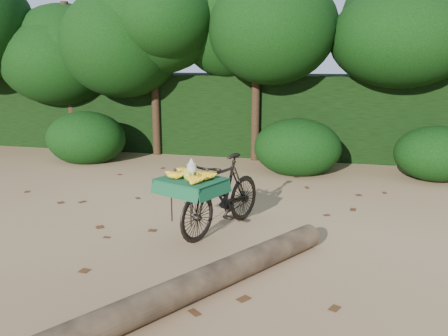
# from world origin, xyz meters

# --- Properties ---
(ground) EXTENTS (80.00, 80.00, 0.00)m
(ground) POSITION_xyz_m (0.00, 0.00, 0.00)
(ground) COLOR tan
(ground) RESTS_ON ground
(vendor_bicycle) EXTENTS (1.19, 1.80, 0.99)m
(vendor_bicycle) POSITION_xyz_m (0.84, 0.90, 0.50)
(vendor_bicycle) COLOR black
(vendor_bicycle) RESTS_ON ground
(fallen_log) EXTENTS (2.21, 3.32, 0.27)m
(fallen_log) POSITION_xyz_m (1.00, -0.93, 0.14)
(fallen_log) COLOR brown
(fallen_log) RESTS_ON ground
(hedge_backdrop) EXTENTS (26.00, 1.80, 1.80)m
(hedge_backdrop) POSITION_xyz_m (0.00, 6.30, 0.90)
(hedge_backdrop) COLOR black
(hedge_backdrop) RESTS_ON ground
(tree_row) EXTENTS (14.50, 2.00, 4.00)m
(tree_row) POSITION_xyz_m (-0.65, 5.50, 2.00)
(tree_row) COLOR black
(tree_row) RESTS_ON ground
(bush_clumps) EXTENTS (8.80, 1.70, 0.90)m
(bush_clumps) POSITION_xyz_m (0.50, 4.30, 0.45)
(bush_clumps) COLOR black
(bush_clumps) RESTS_ON ground
(leaf_litter) EXTENTS (7.00, 7.30, 0.01)m
(leaf_litter) POSITION_xyz_m (0.00, 0.65, 0.01)
(leaf_litter) COLOR #482913
(leaf_litter) RESTS_ON ground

